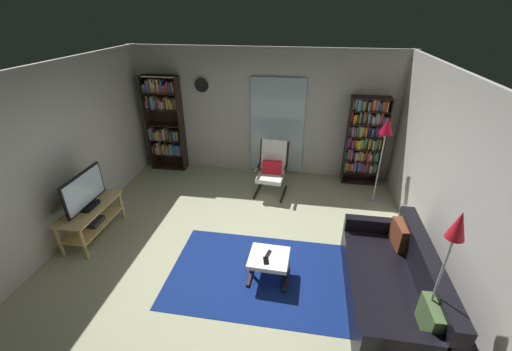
% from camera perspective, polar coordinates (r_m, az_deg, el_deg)
% --- Properties ---
extents(ground_plane, '(7.02, 7.02, 0.00)m').
position_cam_1_polar(ground_plane, '(4.90, -3.90, -14.16)').
color(ground_plane, '#A6A785').
extents(wall_back, '(5.60, 0.06, 2.60)m').
position_cam_1_polar(wall_back, '(6.79, 1.24, 10.94)').
color(wall_back, beige).
rests_on(wall_back, ground).
extents(wall_left, '(0.06, 6.00, 2.60)m').
position_cam_1_polar(wall_left, '(5.42, -33.49, 1.63)').
color(wall_left, beige).
rests_on(wall_left, ground).
extents(wall_right, '(0.06, 6.00, 2.60)m').
position_cam_1_polar(wall_right, '(4.43, 32.00, -3.27)').
color(wall_right, beige).
rests_on(wall_right, ground).
extents(glass_door_panel, '(1.10, 0.01, 2.00)m').
position_cam_1_polar(glass_door_panel, '(6.77, 3.78, 8.61)').
color(glass_door_panel, silver).
extents(area_rug, '(2.40, 1.60, 0.01)m').
position_cam_1_polar(area_rug, '(4.63, 0.28, -17.05)').
color(area_rug, navy).
rests_on(area_rug, ground).
extents(tv_stand, '(0.49, 1.13, 0.54)m').
position_cam_1_polar(tv_stand, '(5.67, -27.12, -6.61)').
color(tv_stand, tan).
rests_on(tv_stand, ground).
extents(television, '(0.20, 0.88, 0.57)m').
position_cam_1_polar(television, '(5.45, -28.11, -2.60)').
color(television, black).
rests_on(television, tv_stand).
extents(bookshelf_near_tv, '(0.76, 0.30, 2.04)m').
position_cam_1_polar(bookshelf_near_tv, '(7.24, -15.92, 9.29)').
color(bookshelf_near_tv, black).
rests_on(bookshelf_near_tv, ground).
extents(bookshelf_near_sofa, '(0.72, 0.30, 1.79)m').
position_cam_1_polar(bookshelf_near_sofa, '(6.73, 18.75, 6.23)').
color(bookshelf_near_sofa, black).
rests_on(bookshelf_near_sofa, ground).
extents(leather_sofa, '(0.91, 1.99, 0.81)m').
position_cam_1_polar(leather_sofa, '(4.42, 23.09, -17.42)').
color(leather_sofa, black).
rests_on(leather_sofa, ground).
extents(lounge_armchair, '(0.62, 0.70, 1.02)m').
position_cam_1_polar(lounge_armchair, '(6.20, 2.89, 1.60)').
color(lounge_armchair, black).
rests_on(lounge_armchair, ground).
extents(ottoman, '(0.53, 0.50, 0.36)m').
position_cam_1_polar(ottoman, '(4.40, 2.29, -14.74)').
color(ottoman, white).
rests_on(ottoman, ground).
extents(tv_remote, '(0.07, 0.15, 0.02)m').
position_cam_1_polar(tv_remote, '(4.38, 2.14, -13.68)').
color(tv_remote, black).
rests_on(tv_remote, ottoman).
extents(cell_phone, '(0.10, 0.15, 0.01)m').
position_cam_1_polar(cell_phone, '(4.29, 1.78, -14.83)').
color(cell_phone, black).
rests_on(cell_phone, ottoman).
extents(floor_lamp_by_sofa, '(0.22, 0.22, 1.77)m').
position_cam_1_polar(floor_lamp_by_sofa, '(3.38, 31.12, -11.13)').
color(floor_lamp_by_sofa, '#A5A5AD').
rests_on(floor_lamp_by_sofa, ground).
extents(floor_lamp_by_shelf, '(0.23, 0.23, 1.64)m').
position_cam_1_polar(floor_lamp_by_shelf, '(5.94, 22.04, 7.10)').
color(floor_lamp_by_shelf, '#A5A5AD').
rests_on(floor_lamp_by_shelf, ground).
extents(wall_clock, '(0.29, 0.03, 0.29)m').
position_cam_1_polar(wall_clock, '(6.86, -9.61, 15.50)').
color(wall_clock, silver).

